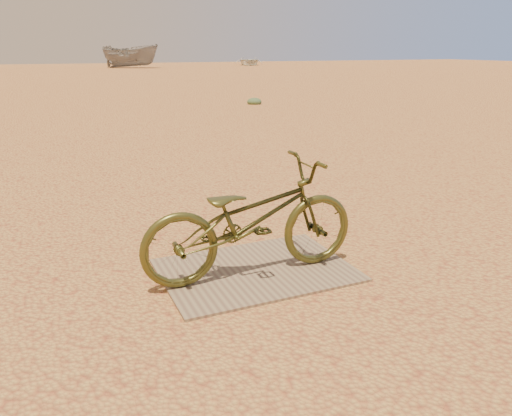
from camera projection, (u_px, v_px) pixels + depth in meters
name	position (u px, v px, depth m)	size (l,w,h in m)	color
ground	(241.00, 303.00, 3.61)	(120.00, 120.00, 0.00)	tan
plywood_board	(256.00, 270.00, 4.12)	(1.53, 1.09, 0.02)	#867559
bicycle	(251.00, 219.00, 3.89)	(0.62, 1.77, 0.93)	#45461D
boat_mid_right	(131.00, 56.00, 44.98)	(2.01, 5.35, 2.07)	gray
boat_far_right	(249.00, 61.00, 52.20)	(3.05, 4.27, 0.88)	silver
kale_b	(254.00, 104.00, 16.31)	(0.48, 0.48, 0.26)	#57704C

